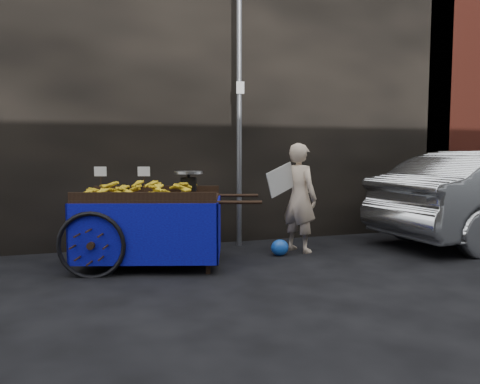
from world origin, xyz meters
name	(u,v)px	position (x,y,z in m)	size (l,w,h in m)	color
ground	(248,266)	(0.00, 0.00, 0.00)	(80.00, 80.00, 0.00)	black
building_wall	(222,92)	(0.39, 2.60, 2.50)	(13.50, 2.00, 5.00)	black
street_pole	(239,114)	(0.30, 1.30, 2.01)	(0.12, 0.10, 4.00)	slate
banana_cart	(146,203)	(-1.21, 0.46, 0.80)	(2.58, 1.70, 1.29)	black
vendor	(299,198)	(0.99, 0.61, 0.79)	(0.89, 0.68, 1.57)	beige
plastic_bag	(280,248)	(0.61, 0.43, 0.11)	(0.25, 0.20, 0.23)	blue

